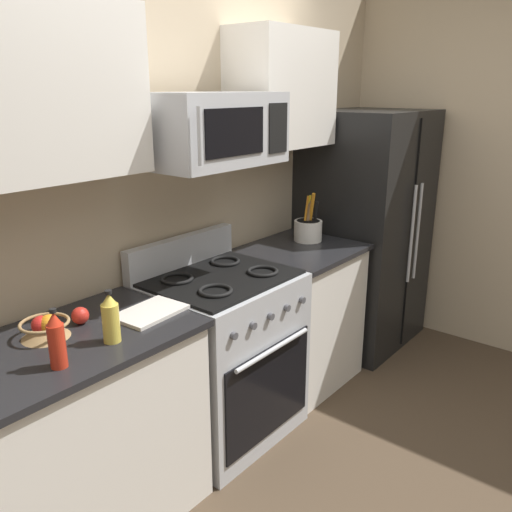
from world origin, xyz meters
TOP-DOWN VIEW (x-y plane):
  - ground_plane at (0.00, 0.00)m, footprint 16.00×16.00m
  - wall_back at (0.00, 1.06)m, footprint 8.00×0.10m
  - counter_left at (-0.95, 0.67)m, footprint 1.12×0.64m
  - range_oven at (-0.00, 0.67)m, footprint 0.76×0.68m
  - counter_right at (0.74, 0.67)m, footprint 0.70×0.64m
  - refrigerator at (1.55, 0.66)m, footprint 0.86×0.75m
  - wall_right at (2.08, 0.00)m, footprint 0.10×8.00m
  - microwave at (-0.00, 0.70)m, footprint 0.71×0.44m
  - upper_cabinets_right at (0.75, 0.84)m, footprint 0.69×0.34m
  - utensil_crock at (0.90, 0.73)m, footprint 0.18×0.18m
  - fruit_basket at (-0.94, 0.76)m, footprint 0.20×0.20m
  - apple_loose at (-0.78, 0.76)m, footprint 0.07×0.07m
  - cutting_board at (-0.52, 0.61)m, footprint 0.31×0.22m
  - bottle_oil at (-0.79, 0.52)m, footprint 0.07×0.07m
  - bottle_hot_sauce at (-1.03, 0.50)m, footprint 0.06×0.06m

SIDE VIEW (x-z plane):
  - ground_plane at x=0.00m, z-range 0.00..0.00m
  - counter_left at x=-0.95m, z-range 0.00..0.91m
  - counter_right at x=0.74m, z-range 0.00..0.91m
  - range_oven at x=0.00m, z-range -0.07..1.02m
  - refrigerator at x=1.55m, z-range 0.00..1.72m
  - cutting_board at x=-0.52m, z-range 0.91..0.93m
  - apple_loose at x=-0.78m, z-range 0.91..0.98m
  - fruit_basket at x=-0.94m, z-range 0.90..1.00m
  - utensil_crock at x=0.90m, z-range 0.83..1.15m
  - bottle_oil at x=-0.79m, z-range 0.90..1.12m
  - bottle_hot_sauce at x=-1.03m, z-range 0.90..1.13m
  - wall_back at x=0.00m, z-range 0.00..2.60m
  - wall_right at x=2.08m, z-range 0.00..2.60m
  - microwave at x=0.00m, z-range 1.50..1.85m
  - upper_cabinets_right at x=0.75m, z-range 1.52..2.19m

